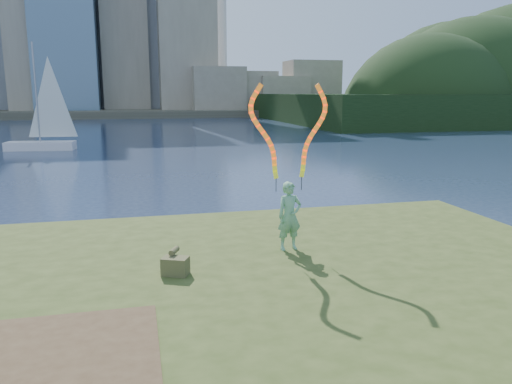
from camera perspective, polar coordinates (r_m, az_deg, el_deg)
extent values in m
plane|color=#1B2944|center=(10.37, -8.26, -12.77)|extent=(320.00, 320.00, 0.00)
cube|color=#344217|center=(8.08, -6.52, -18.92)|extent=(20.00, 18.00, 0.30)
cube|color=#344217|center=(8.22, -6.83, -16.38)|extent=(17.00, 15.00, 0.30)
cube|color=#344217|center=(8.29, -7.04, -14.21)|extent=(14.00, 12.00, 0.30)
cube|color=#47331E|center=(7.25, -24.32, -17.72)|extent=(3.20, 3.00, 0.02)
cube|color=#494435|center=(104.51, -13.24, 9.01)|extent=(320.00, 40.00, 1.20)
cube|color=black|center=(89.10, 25.58, 8.78)|extent=(70.00, 42.00, 4.00)
imported|color=#177B31|center=(10.94, 3.85, -2.76)|extent=(0.59, 0.42, 1.51)
cylinder|color=black|center=(10.77, 2.31, 0.82)|extent=(0.02, 0.02, 0.30)
cylinder|color=black|center=(11.01, 5.22, 1.01)|extent=(0.02, 0.02, 0.30)
cube|color=#4A4225|center=(9.69, -9.19, -8.36)|extent=(0.57, 0.49, 0.34)
cylinder|color=#4A4225|center=(9.83, -9.34, -6.66)|extent=(0.24, 0.34, 0.11)
cube|color=white|center=(40.63, -23.39, 4.83)|extent=(5.00, 2.04, 0.68)
cylinder|color=gray|center=(40.44, -23.81, 10.18)|extent=(0.14, 0.14, 7.41)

